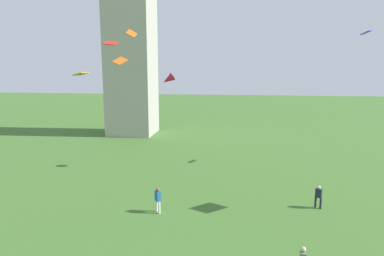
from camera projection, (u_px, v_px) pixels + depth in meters
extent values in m
cylinder|color=silver|center=(157.00, 206.00, 24.22)|extent=(0.16, 0.16, 0.87)
cylinder|color=silver|center=(159.00, 208.00, 23.88)|extent=(0.16, 0.16, 0.87)
cube|color=#235693|center=(158.00, 196.00, 23.91)|extent=(0.51, 0.54, 0.69)
sphere|color=brown|center=(158.00, 190.00, 23.83)|extent=(0.25, 0.25, 0.25)
cylinder|color=#1E2333|center=(315.00, 202.00, 24.94)|extent=(0.15, 0.15, 0.81)
cylinder|color=#1E2333|center=(321.00, 203.00, 24.71)|extent=(0.15, 0.15, 0.81)
cube|color=#1E2333|center=(319.00, 193.00, 24.70)|extent=(0.50, 0.44, 0.64)
sphere|color=beige|center=(319.00, 187.00, 24.62)|extent=(0.24, 0.24, 0.24)
sphere|color=#D8AD84|center=(303.00, 249.00, 16.12)|extent=(0.25, 0.25, 0.25)
cone|color=#B71A34|center=(168.00, 79.00, 32.78)|extent=(1.55, 1.21, 1.27)
cube|color=#3F36F1|center=(366.00, 32.00, 33.34)|extent=(1.37, 1.53, 0.54)
cube|color=red|center=(111.00, 43.00, 34.22)|extent=(1.53, 1.10, 0.59)
cube|color=#E85611|center=(132.00, 33.00, 21.33)|extent=(0.52, 0.90, 0.61)
cube|color=gold|center=(81.00, 74.00, 34.59)|extent=(1.82, 1.64, 0.37)
cube|color=#C65A19|center=(120.00, 61.00, 27.88)|extent=(1.16, 1.18, 0.76)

